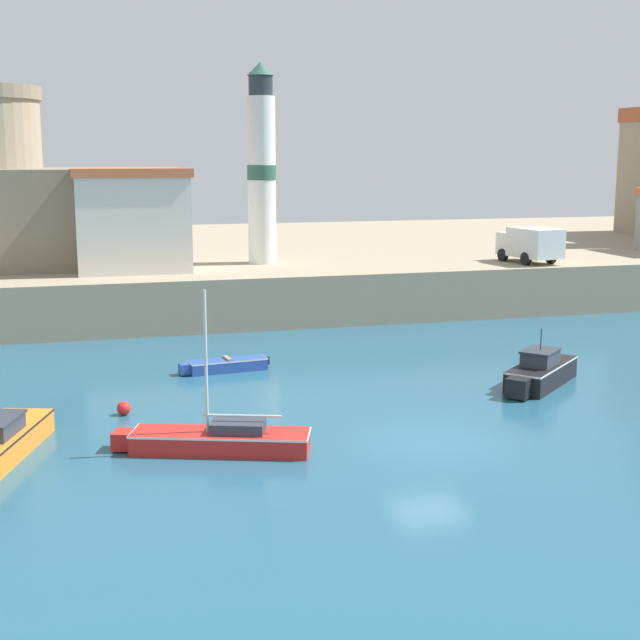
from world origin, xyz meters
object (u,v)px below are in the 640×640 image
motorboat_black_3 (540,372)px  lighthouse (262,168)px  truck_on_quay (530,243)px  sailboat_red_2 (218,439)px  mooring_buoy (124,408)px  dinghy_blue_0 (226,365)px  harbor_shed_near_wharf (132,219)px

motorboat_black_3 → lighthouse: (-7.30, 21.70, 8.23)m
lighthouse → truck_on_quay: bearing=-15.3°
sailboat_red_2 → motorboat_black_3: 15.14m
truck_on_quay → mooring_buoy: bearing=-146.6°
sailboat_red_2 → truck_on_quay: size_ratio=1.41×
dinghy_blue_0 → lighthouse: bearing=72.3°
sailboat_red_2 → dinghy_blue_0: bearing=79.3°
dinghy_blue_0 → sailboat_red_2: bearing=-100.7°
mooring_buoy → harbor_shed_near_wharf: harbor_shed_near_wharf is taller
mooring_buoy → truck_on_quay: truck_on_quay is taller
sailboat_red_2 → lighthouse: lighthouse is taller
sailboat_red_2 → lighthouse: size_ratio=0.53×
dinghy_blue_0 → motorboat_black_3: 13.71m
dinghy_blue_0 → motorboat_black_3: motorboat_black_3 is taller
mooring_buoy → truck_on_quay: size_ratio=0.11×
truck_on_quay → lighthouse: bearing=164.7°
mooring_buoy → lighthouse: (9.78, 21.45, 8.56)m
motorboat_black_3 → lighthouse: size_ratio=0.40×
harbor_shed_near_wharf → truck_on_quay: size_ratio=1.44×
truck_on_quay → harbor_shed_near_wharf: bearing=172.4°
motorboat_black_3 → mooring_buoy: 17.09m
harbor_shed_near_wharf → dinghy_blue_0: bearing=-78.2°
mooring_buoy → harbor_shed_near_wharf: (1.78, 20.25, 5.66)m
sailboat_red_2 → harbor_shed_near_wharf: (-0.95, 25.34, 5.49)m
mooring_buoy → truck_on_quay: bearing=33.4°
mooring_buoy → harbor_shed_near_wharf: 21.10m
motorboat_black_3 → truck_on_quay: size_ratio=1.06×
sailboat_red_2 → mooring_buoy: 5.78m
harbor_shed_near_wharf → truck_on_quay: (24.06, -3.19, -1.75)m
dinghy_blue_0 → truck_on_quay: (21.05, 11.25, 3.86)m
sailboat_red_2 → lighthouse: bearing=75.1°
sailboat_red_2 → lighthouse: (7.05, 26.53, 8.39)m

